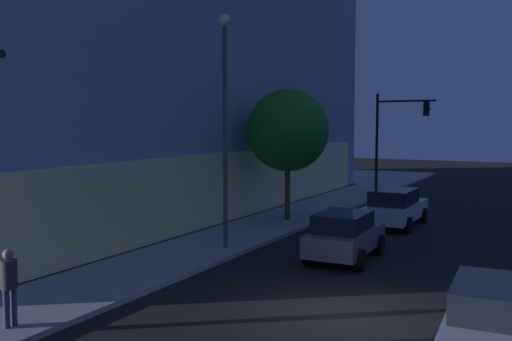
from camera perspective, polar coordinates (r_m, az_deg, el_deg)
ground_plane at (r=14.30m, az=8.46°, el=-14.31°), size 120.00×120.00×0.00m
modern_building at (r=35.67m, az=-18.85°, el=14.59°), size 32.66×24.94×21.91m
traffic_light_far_corner at (r=37.29m, az=13.80°, el=4.20°), size 0.38×3.79×6.41m
street_lamp_sidewalk at (r=20.32m, az=-3.16°, el=6.78°), size 0.44×0.44×8.37m
sidewalk_tree at (r=26.26m, az=3.23°, el=4.07°), size 3.84×3.84×6.11m
pedestrian_waiting at (r=13.82m, az=-23.69°, el=-10.17°), size 0.36×0.36×1.76m
car_silver at (r=11.96m, az=23.48°, el=-14.32°), size 4.62×2.36×1.60m
car_grey at (r=19.56m, az=8.97°, el=-6.45°), size 4.07×2.08×1.67m
car_white at (r=26.38m, az=13.89°, el=-3.59°), size 4.73×2.15×1.70m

